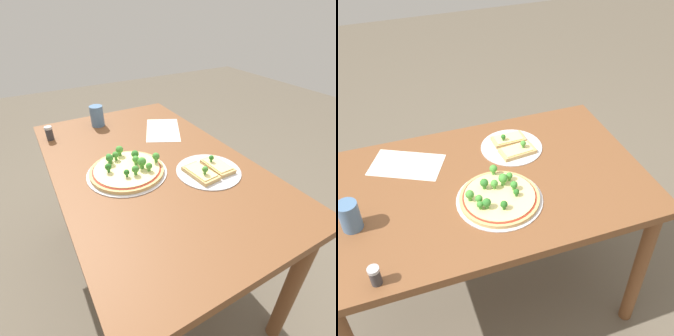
% 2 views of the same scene
% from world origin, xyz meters
% --- Properties ---
extents(ground_plane, '(8.00, 8.00, 0.00)m').
position_xyz_m(ground_plane, '(0.00, 0.00, 0.00)').
color(ground_plane, brown).
extents(dining_table, '(1.29, 0.78, 0.74)m').
position_xyz_m(dining_table, '(0.00, 0.00, 0.64)').
color(dining_table, brown).
rests_on(dining_table, ground_plane).
extents(pizza_tray_whole, '(0.32, 0.32, 0.07)m').
position_xyz_m(pizza_tray_whole, '(-0.03, 0.11, 0.76)').
color(pizza_tray_whole, silver).
rests_on(pizza_tray_whole, dining_table).
extents(pizza_tray_slice, '(0.26, 0.26, 0.06)m').
position_xyz_m(pizza_tray_slice, '(-0.19, -0.17, 0.75)').
color(pizza_tray_slice, silver).
rests_on(pizza_tray_slice, dining_table).
extents(drinking_cup, '(0.07, 0.07, 0.11)m').
position_xyz_m(drinking_cup, '(0.48, 0.07, 0.80)').
color(drinking_cup, '#4C7099').
rests_on(drinking_cup, dining_table).
extents(condiment_shaker, '(0.04, 0.04, 0.07)m').
position_xyz_m(condiment_shaker, '(0.43, 0.33, 0.78)').
color(condiment_shaker, '#333338').
rests_on(condiment_shaker, dining_table).
extents(paper_menu, '(0.33, 0.28, 0.00)m').
position_xyz_m(paper_menu, '(0.26, -0.21, 0.74)').
color(paper_menu, silver).
rests_on(paper_menu, dining_table).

